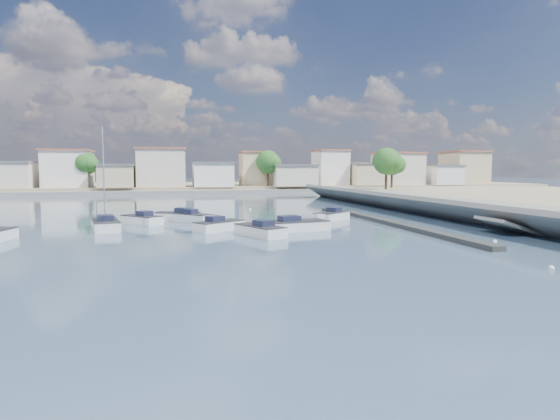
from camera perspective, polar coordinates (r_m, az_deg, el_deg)
name	(u,v)px	position (r m, az deg, el deg)	size (l,w,h in m)	color
ground	(261,204)	(69.42, -2.32, 0.73)	(400.00, 400.00, 0.00)	#294153
seawall_walkway	(491,211)	(51.84, 24.28, -0.16)	(5.00, 90.00, 1.80)	slate
breakwater	(386,222)	(45.54, 12.81, -1.42)	(2.00, 31.02, 0.35)	black
far_shore_land	(223,187)	(120.79, -6.94, 2.84)	(160.00, 40.00, 1.40)	gray
far_shore_quay	(234,192)	(99.97, -5.65, 2.24)	(160.00, 2.50, 0.80)	slate
far_town	(277,170)	(107.56, -0.39, 4.88)	(113.01, 12.80, 8.35)	beige
shore_trees	(275,164)	(98.46, -0.61, 5.61)	(74.56, 38.32, 7.92)	#38281E
motorboat_a	(258,231)	(36.49, -2.67, -2.54)	(3.63, 5.26, 1.48)	silver
motorboat_b	(221,226)	(39.81, -7.18, -1.95)	(4.58, 4.00, 1.48)	silver
motorboat_c	(176,217)	(48.51, -12.59, -0.78)	(5.09, 3.28, 1.48)	silver
motorboat_d	(331,217)	(47.64, 6.18, -0.80)	(4.56, 4.30, 1.48)	silver
motorboat_f	(140,220)	(46.00, -16.68, -1.19)	(4.08, 4.36, 1.48)	silver
motorboat_g	(195,218)	(46.31, -10.33, -1.01)	(4.06, 4.25, 1.48)	silver
motorboat_h	(298,226)	(39.58, 2.25, -1.95)	(6.35, 3.22, 1.48)	silver
sailboat	(105,224)	(43.29, -20.56, -1.62)	(3.22, 6.78, 9.00)	silver
mooring_buoys	(350,223)	(45.27, 8.51, -1.54)	(12.84, 38.67, 0.31)	white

